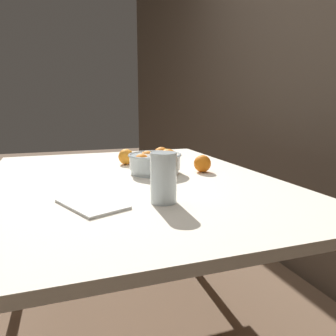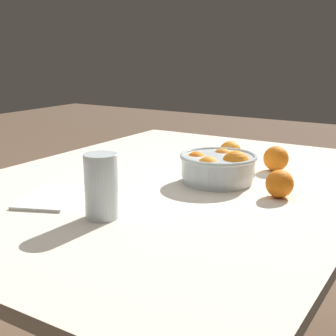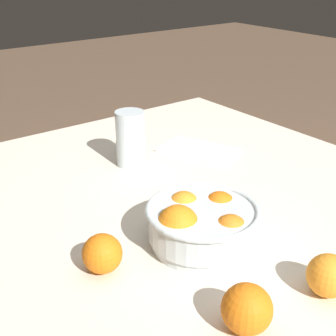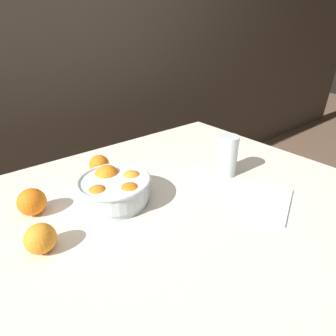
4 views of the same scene
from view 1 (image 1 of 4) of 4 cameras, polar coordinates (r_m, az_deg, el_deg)
name	(u,v)px [view 1 (image 1 of 4)]	position (r m, az deg, el deg)	size (l,w,h in m)	color
ground_plane	(134,334)	(1.64, -5.99, -26.86)	(12.00, 12.00, 0.00)	brown
dining_table	(130,192)	(1.34, -6.57, -4.24)	(1.48, 1.11, 0.71)	beige
fruit_bowl	(155,162)	(1.40, -2.24, 1.05)	(0.23, 0.23, 0.10)	silver
juice_glass	(163,180)	(0.98, -0.80, -2.05)	(0.08, 0.08, 0.15)	#F4A314
orange_loose_near_bowl	(161,155)	(1.65, -1.20, 2.26)	(0.08, 0.08, 0.08)	orange
orange_loose_front	(202,164)	(1.44, 6.01, 0.78)	(0.08, 0.08, 0.08)	orange
orange_loose_aside	(126,157)	(1.63, -7.31, 1.97)	(0.08, 0.08, 0.08)	orange
napkin	(92,204)	(1.00, -13.08, -6.14)	(0.21, 0.13, 0.01)	white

